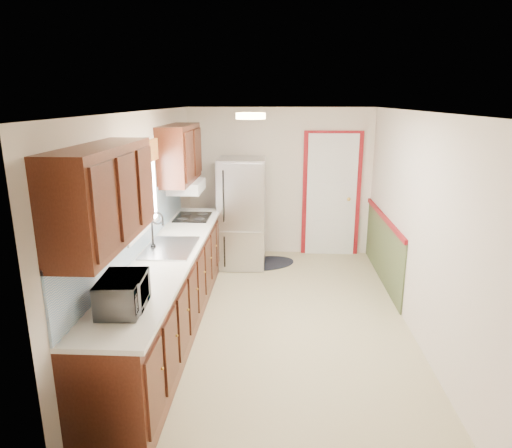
# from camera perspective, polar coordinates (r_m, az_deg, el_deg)

# --- Properties ---
(room_shell) EXTENTS (3.20, 5.20, 2.52)m
(room_shell) POSITION_cam_1_polar(r_m,az_deg,el_deg) (5.08, 2.89, 0.23)
(room_shell) COLOR tan
(room_shell) RESTS_ON ground
(kitchen_run) EXTENTS (0.63, 4.00, 2.20)m
(kitchen_run) POSITION_cam_1_polar(r_m,az_deg,el_deg) (5.07, -11.32, -4.71)
(kitchen_run) COLOR #3C180D
(kitchen_run) RESTS_ON ground
(back_wall_trim) EXTENTS (1.12, 2.30, 2.08)m
(back_wall_trim) POSITION_cam_1_polar(r_m,az_deg,el_deg) (7.37, 10.67, 2.29)
(back_wall_trim) COLOR maroon
(back_wall_trim) RESTS_ON ground
(ceiling_fixture) EXTENTS (0.30, 0.30, 0.06)m
(ceiling_fixture) POSITION_cam_1_polar(r_m,az_deg,el_deg) (4.71, -0.67, 13.36)
(ceiling_fixture) COLOR #FFD88C
(ceiling_fixture) RESTS_ON room_shell
(microwave) EXTENTS (0.30, 0.50, 0.33)m
(microwave) POSITION_cam_1_polar(r_m,az_deg,el_deg) (3.70, -16.34, -7.93)
(microwave) COLOR white
(microwave) RESTS_ON kitchen_run
(refrigerator) EXTENTS (0.70, 0.71, 1.68)m
(refrigerator) POSITION_cam_1_polar(r_m,az_deg,el_deg) (6.97, -1.78, 1.37)
(refrigerator) COLOR #B7B7BC
(refrigerator) RESTS_ON ground
(rug) EXTENTS (1.11, 0.94, 0.01)m
(rug) POSITION_cam_1_polar(r_m,az_deg,el_deg) (7.26, 1.14, -4.92)
(rug) COLOR black
(rug) RESTS_ON ground
(cooktop) EXTENTS (0.46, 0.55, 0.02)m
(cooktop) POSITION_cam_1_polar(r_m,az_deg,el_deg) (6.35, -7.90, 0.87)
(cooktop) COLOR black
(cooktop) RESTS_ON kitchen_run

